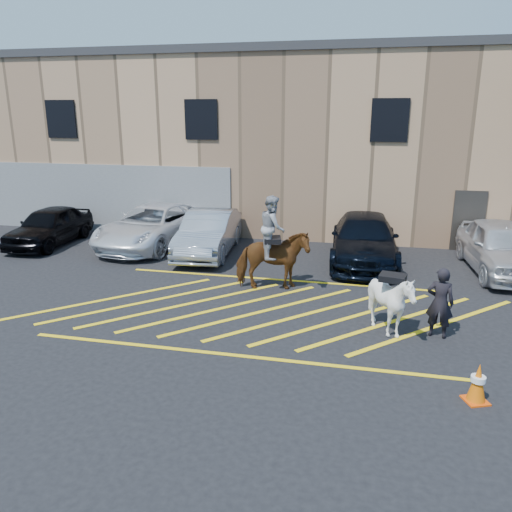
% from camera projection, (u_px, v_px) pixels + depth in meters
% --- Properties ---
extents(ground, '(90.00, 90.00, 0.00)m').
position_uv_depth(ground, '(267.00, 307.00, 13.00)').
color(ground, black).
rests_on(ground, ground).
extents(car_black_suv, '(1.82, 4.26, 1.44)m').
position_uv_depth(car_black_suv, '(50.00, 226.00, 18.94)').
color(car_black_suv, black).
rests_on(car_black_suv, ground).
extents(car_white_pickup, '(3.21, 5.77, 1.53)m').
position_uv_depth(car_white_pickup, '(153.00, 226.00, 18.76)').
color(car_white_pickup, white).
rests_on(car_white_pickup, ground).
extents(car_silver_sedan, '(1.99, 4.73, 1.52)m').
position_uv_depth(car_silver_sedan, '(209.00, 233.00, 17.66)').
color(car_silver_sedan, '#989DA6').
rests_on(car_silver_sedan, ground).
extents(car_blue_suv, '(2.32, 5.35, 1.53)m').
position_uv_depth(car_blue_suv, '(364.00, 239.00, 16.77)').
color(car_blue_suv, black).
rests_on(car_blue_suv, ground).
extents(car_white_suv, '(2.25, 4.91, 1.63)m').
position_uv_depth(car_white_suv, '(501.00, 247.00, 15.60)').
color(car_white_suv, silver).
rests_on(car_white_suv, ground).
extents(handler, '(0.66, 0.51, 1.63)m').
position_uv_depth(handler, '(440.00, 303.00, 11.07)').
color(handler, black).
rests_on(handler, ground).
extents(warehouse, '(32.42, 10.20, 7.30)m').
position_uv_depth(warehouse, '(318.00, 139.00, 23.22)').
color(warehouse, tan).
rests_on(warehouse, ground).
extents(hatching_zone, '(12.60, 5.12, 0.01)m').
position_uv_depth(hatching_zone, '(265.00, 311.00, 12.71)').
color(hatching_zone, yellow).
rests_on(hatching_zone, ground).
extents(mounted_bay, '(2.20, 1.36, 2.70)m').
position_uv_depth(mounted_bay, '(272.00, 253.00, 13.97)').
color(mounted_bay, brown).
rests_on(mounted_bay, ground).
extents(saddled_white, '(1.48, 1.60, 1.52)m').
position_uv_depth(saddled_white, '(391.00, 302.00, 11.20)').
color(saddled_white, white).
rests_on(saddled_white, ground).
extents(traffic_cone, '(0.50, 0.50, 0.73)m').
position_uv_depth(traffic_cone, '(478.00, 383.00, 8.65)').
color(traffic_cone, '#EF4909').
rests_on(traffic_cone, ground).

